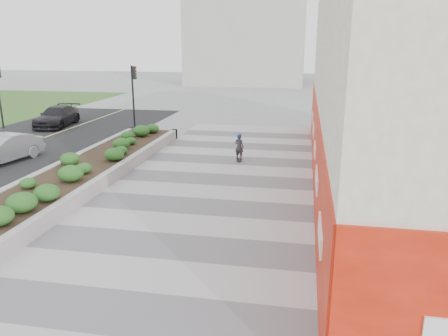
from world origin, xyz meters
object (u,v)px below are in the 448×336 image
Objects in this scene: traffic_signal_near at (134,89)px; car_silver at (3,149)px; skateboarder at (239,147)px; planter at (80,171)px; car_dark at (57,116)px.

traffic_signal_near reaches higher than car_silver.
planter is at bearing -152.07° from skateboarder.
traffic_signal_near is 2.99× the size of skateboarder.
traffic_signal_near is at bearing 99.35° from planter.
planter is at bearing -80.65° from traffic_signal_near.
car_silver is (-11.03, -2.33, -0.05)m from skateboarder.
planter is 7.40m from skateboarder.
car_dark reaches higher than planter.
traffic_signal_near is 6.50m from car_dark.
car_dark is (-2.76, 9.39, 0.01)m from car_silver.
skateboarder is 0.30× the size of car_dark.
traffic_signal_near is at bearing 133.19° from skateboarder.
skateboarder is 11.27m from car_silver.
skateboarder is at bearing 36.17° from planter.
car_silver is 0.86× the size of car_dark.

